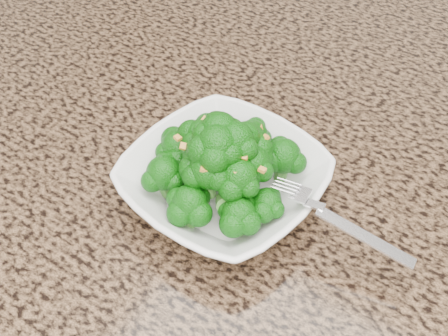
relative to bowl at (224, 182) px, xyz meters
The scene contains 5 objects.
granite_counter 0.14m from the bowl, 42.22° to the left, with size 1.64×1.04×0.03m, color brown.
bowl is the anchor object (origin of this frame).
broccoli_pile 0.06m from the bowl, ahead, with size 0.19×0.19×0.08m, color #0D5A0A, non-canonical shape.
garlic_topping 0.11m from the bowl, ahead, with size 0.11×0.11×0.01m, color gold, non-canonical shape.
fork 0.12m from the bowl, ahead, with size 0.18×0.03×0.01m, color silver, non-canonical shape.
Camera 1 is at (0.14, -0.14, 1.41)m, focal length 45.00 mm.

